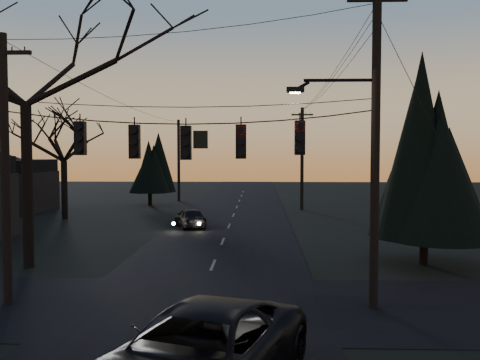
{
  "coord_description": "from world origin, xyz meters",
  "views": [
    {
      "loc": [
        1.97,
        -6.44,
        4.82
      ],
      "look_at": [
        1.39,
        9.46,
        3.99
      ],
      "focal_mm": 40.0,
      "sensor_mm": 36.0,
      "label": 1
    }
  ],
  "objects_px": {
    "utility_pole_right": "(373,308)",
    "sedan_oncoming_a": "(190,218)",
    "utility_pole_left": "(8,304)",
    "utility_pole_far_l": "(179,201)",
    "utility_pole_far_r": "(302,210)",
    "bare_tree_left": "(24,39)",
    "evergreen_right": "(425,158)",
    "suv_near": "(199,356)"
  },
  "relations": [
    {
      "from": "utility_pole_right",
      "to": "sedan_oncoming_a",
      "type": "height_order",
      "value": "utility_pole_right"
    },
    {
      "from": "utility_pole_left",
      "to": "utility_pole_far_l",
      "type": "xyz_separation_m",
      "value": [
        0.0,
        36.0,
        0.0
      ]
    },
    {
      "from": "utility_pole_right",
      "to": "utility_pole_far_l",
      "type": "distance_m",
      "value": 37.79
    },
    {
      "from": "utility_pole_far_r",
      "to": "bare_tree_left",
      "type": "relative_size",
      "value": 0.63
    },
    {
      "from": "utility_pole_far_r",
      "to": "evergreen_right",
      "type": "height_order",
      "value": "evergreen_right"
    },
    {
      "from": "evergreen_right",
      "to": "suv_near",
      "type": "xyz_separation_m",
      "value": [
        -8.22,
        -12.91,
        -3.69
      ]
    },
    {
      "from": "utility_pole_right",
      "to": "sedan_oncoming_a",
      "type": "distance_m",
      "value": 19.04
    },
    {
      "from": "utility_pole_far_r",
      "to": "sedan_oncoming_a",
      "type": "height_order",
      "value": "utility_pole_far_r"
    },
    {
      "from": "utility_pole_far_r",
      "to": "utility_pole_far_l",
      "type": "height_order",
      "value": "utility_pole_far_r"
    },
    {
      "from": "utility_pole_far_l",
      "to": "utility_pole_far_r",
      "type": "bearing_deg",
      "value": -34.82
    },
    {
      "from": "utility_pole_far_r",
      "to": "suv_near",
      "type": "relative_size",
      "value": 1.35
    },
    {
      "from": "utility_pole_far_r",
      "to": "bare_tree_left",
      "type": "xyz_separation_m",
      "value": [
        -13.17,
        -22.65,
        9.46
      ]
    },
    {
      "from": "utility_pole_far_l",
      "to": "evergreen_right",
      "type": "height_order",
      "value": "evergreen_right"
    },
    {
      "from": "utility_pole_right",
      "to": "utility_pole_far_r",
      "type": "distance_m",
      "value": 28.0
    },
    {
      "from": "sedan_oncoming_a",
      "to": "utility_pole_far_l",
      "type": "bearing_deg",
      "value": -99.2
    },
    {
      "from": "evergreen_right",
      "to": "sedan_oncoming_a",
      "type": "distance_m",
      "value": 16.2
    },
    {
      "from": "utility_pole_left",
      "to": "utility_pole_far_l",
      "type": "relative_size",
      "value": 1.06
    },
    {
      "from": "utility_pole_far_l",
      "to": "utility_pole_right",
      "type": "bearing_deg",
      "value": -72.28
    },
    {
      "from": "utility_pole_left",
      "to": "suv_near",
      "type": "distance_m",
      "value": 9.35
    },
    {
      "from": "evergreen_right",
      "to": "sedan_oncoming_a",
      "type": "height_order",
      "value": "evergreen_right"
    },
    {
      "from": "utility_pole_left",
      "to": "suv_near",
      "type": "xyz_separation_m",
      "value": [
        6.8,
        -6.36,
        0.87
      ]
    },
    {
      "from": "bare_tree_left",
      "to": "evergreen_right",
      "type": "bearing_deg",
      "value": 4.13
    },
    {
      "from": "utility_pole_right",
      "to": "bare_tree_left",
      "type": "bearing_deg",
      "value": 157.9
    },
    {
      "from": "evergreen_right",
      "to": "utility_pole_far_l",
      "type": "bearing_deg",
      "value": 117.03
    },
    {
      "from": "utility_pole_right",
      "to": "bare_tree_left",
      "type": "xyz_separation_m",
      "value": [
        -13.17,
        5.35,
        9.46
      ]
    },
    {
      "from": "utility_pole_far_l",
      "to": "evergreen_right",
      "type": "relative_size",
      "value": 1.01
    },
    {
      "from": "bare_tree_left",
      "to": "sedan_oncoming_a",
      "type": "distance_m",
      "value": 15.75
    },
    {
      "from": "bare_tree_left",
      "to": "evergreen_right",
      "type": "xyz_separation_m",
      "value": [
        16.69,
        1.2,
        -4.89
      ]
    },
    {
      "from": "utility_pole_left",
      "to": "suv_near",
      "type": "height_order",
      "value": "utility_pole_left"
    },
    {
      "from": "utility_pole_far_l",
      "to": "bare_tree_left",
      "type": "distance_m",
      "value": 32.12
    },
    {
      "from": "utility_pole_left",
      "to": "evergreen_right",
      "type": "bearing_deg",
      "value": 23.56
    },
    {
      "from": "utility_pole_right",
      "to": "suv_near",
      "type": "height_order",
      "value": "utility_pole_right"
    },
    {
      "from": "utility_pole_far_l",
      "to": "evergreen_right",
      "type": "xyz_separation_m",
      "value": [
        15.02,
        -29.45,
        4.57
      ]
    },
    {
      "from": "utility_pole_right",
      "to": "suv_near",
      "type": "distance_m",
      "value": 7.95
    },
    {
      "from": "evergreen_right",
      "to": "sedan_oncoming_a",
      "type": "bearing_deg",
      "value": 136.87
    },
    {
      "from": "utility_pole_far_r",
      "to": "suv_near",
      "type": "distance_m",
      "value": 34.69
    },
    {
      "from": "suv_near",
      "to": "evergreen_right",
      "type": "bearing_deg",
      "value": 77.16
    },
    {
      "from": "utility_pole_right",
      "to": "utility_pole_left",
      "type": "bearing_deg",
      "value": 180.0
    },
    {
      "from": "utility_pole_left",
      "to": "bare_tree_left",
      "type": "bearing_deg",
      "value": 107.33
    },
    {
      "from": "utility_pole_far_l",
      "to": "suv_near",
      "type": "xyz_separation_m",
      "value": [
        6.8,
        -42.36,
        0.87
      ]
    },
    {
      "from": "sedan_oncoming_a",
      "to": "evergreen_right",
      "type": "bearing_deg",
      "value": 116.91
    },
    {
      "from": "utility_pole_right",
      "to": "utility_pole_far_r",
      "type": "xyz_separation_m",
      "value": [
        0.0,
        28.0,
        0.0
      ]
    }
  ]
}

